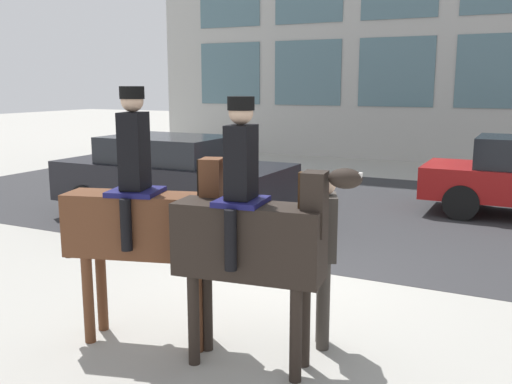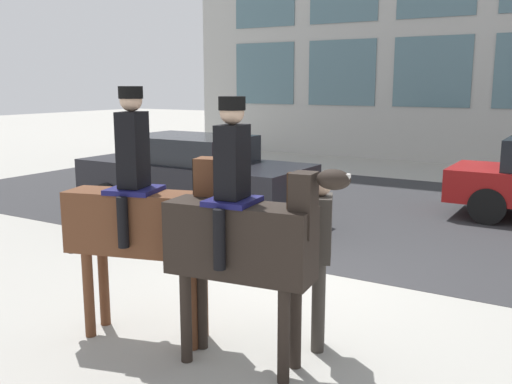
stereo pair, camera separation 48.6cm
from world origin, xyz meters
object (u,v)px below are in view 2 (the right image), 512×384
Objects in this scene: mounted_horse_lead at (146,215)px; mounted_horse_companion at (243,233)px; street_car_near_lane at (193,175)px; pedestrian_bystander at (318,248)px.

mounted_horse_lead is 1.03× the size of mounted_horse_companion.
mounted_horse_companion reaches higher than street_car_near_lane.
mounted_horse_companion is at bearing -48.44° from street_car_near_lane.
street_car_near_lane is (-4.04, 4.56, -0.43)m from mounted_horse_companion.
mounted_horse_lead reaches higher than pedestrian_bystander.
mounted_horse_companion is (1.17, -0.01, -0.02)m from mounted_horse_lead.
mounted_horse_lead is at bearing 172.02° from mounted_horse_companion.
pedestrian_bystander is 0.39× the size of street_car_near_lane.
mounted_horse_lead is 1.77m from pedestrian_bystander.
mounted_horse_lead is at bearing -57.75° from street_car_near_lane.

